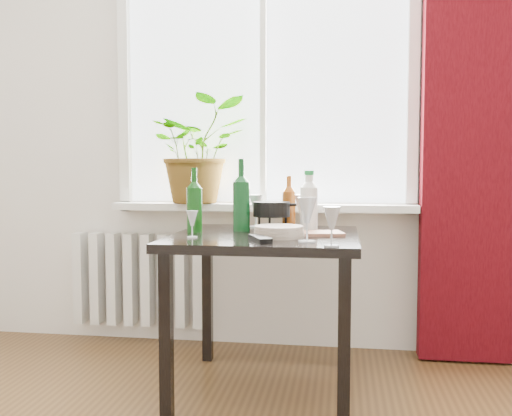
# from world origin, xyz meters

# --- Properties ---
(window) EXTENTS (1.72, 0.08, 1.62)m
(window) POSITION_xyz_m (0.00, 2.22, 1.60)
(window) COLOR white
(window) RESTS_ON ground
(windowsill) EXTENTS (1.72, 0.20, 0.04)m
(windowsill) POSITION_xyz_m (0.00, 2.15, 0.82)
(windowsill) COLOR white
(windowsill) RESTS_ON ground
(curtain) EXTENTS (0.50, 0.12, 2.56)m
(curtain) POSITION_xyz_m (1.12, 2.12, 1.30)
(curtain) COLOR #37050A
(curtain) RESTS_ON ground
(radiator) EXTENTS (0.80, 0.10, 0.55)m
(radiator) POSITION_xyz_m (-0.75, 2.18, 0.38)
(radiator) COLOR silver
(radiator) RESTS_ON ground
(table) EXTENTS (0.85, 0.85, 0.74)m
(table) POSITION_xyz_m (0.10, 1.55, 0.65)
(table) COLOR black
(table) RESTS_ON ground
(potted_plant) EXTENTS (0.69, 0.65, 0.60)m
(potted_plant) POSITION_xyz_m (-0.36, 2.13, 1.15)
(potted_plant) COLOR #2E711E
(potted_plant) RESTS_ON windowsill
(wine_bottle_left) EXTENTS (0.10, 0.10, 0.31)m
(wine_bottle_left) POSITION_xyz_m (-0.25, 1.58, 0.90)
(wine_bottle_left) COLOR #0C3E0D
(wine_bottle_left) RESTS_ON table
(wine_bottle_right) EXTENTS (0.10, 0.10, 0.36)m
(wine_bottle_right) POSITION_xyz_m (-0.03, 1.67, 0.92)
(wine_bottle_right) COLOR #0B3A16
(wine_bottle_right) RESTS_ON table
(bottle_amber) EXTENTS (0.08, 0.08, 0.27)m
(bottle_amber) POSITION_xyz_m (0.19, 1.80, 0.88)
(bottle_amber) COLOR #79380D
(bottle_amber) RESTS_ON table
(cleaning_bottle) EXTENTS (0.09, 0.09, 0.30)m
(cleaning_bottle) POSITION_xyz_m (0.29, 1.71, 0.89)
(cleaning_bottle) COLOR white
(cleaning_bottle) RESTS_ON table
(wineglass_front_right) EXTENTS (0.10, 0.10, 0.19)m
(wineglass_front_right) POSITION_xyz_m (0.31, 1.29, 0.84)
(wineglass_front_right) COLOR white
(wineglass_front_right) RESTS_ON table
(wineglass_far_right) EXTENTS (0.07, 0.07, 0.16)m
(wineglass_far_right) POSITION_xyz_m (0.41, 1.17, 0.82)
(wineglass_far_right) COLOR #B3B7C1
(wineglass_far_right) RESTS_ON table
(wineglass_back_center) EXTENTS (0.10, 0.10, 0.18)m
(wineglass_back_center) POSITION_xyz_m (0.25, 1.84, 0.83)
(wineglass_back_center) COLOR silver
(wineglass_back_center) RESTS_ON table
(wineglass_back_left) EXTENTS (0.08, 0.08, 0.17)m
(wineglass_back_left) POSITION_xyz_m (0.01, 1.85, 0.83)
(wineglass_back_left) COLOR silver
(wineglass_back_left) RESTS_ON table
(wineglass_front_left) EXTENTS (0.06, 0.06, 0.12)m
(wineglass_front_left) POSITION_xyz_m (-0.20, 1.36, 0.80)
(wineglass_front_left) COLOR silver
(wineglass_front_left) RESTS_ON table
(plate_stack) EXTENTS (0.26, 0.26, 0.05)m
(plate_stack) POSITION_xyz_m (0.18, 1.44, 0.76)
(plate_stack) COLOR #B8A999
(plate_stack) RESTS_ON table
(fondue_pot) EXTENTS (0.25, 0.24, 0.14)m
(fondue_pot) POSITION_xyz_m (0.11, 1.71, 0.81)
(fondue_pot) COLOR black
(fondue_pot) RESTS_ON table
(tv_remote) EXTENTS (0.13, 0.19, 0.02)m
(tv_remote) POSITION_xyz_m (0.11, 1.30, 0.75)
(tv_remote) COLOR black
(tv_remote) RESTS_ON table
(cutting_board) EXTENTS (0.28, 0.21, 0.01)m
(cutting_board) POSITION_xyz_m (0.33, 1.56, 0.75)
(cutting_board) COLOR #975D44
(cutting_board) RESTS_ON table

